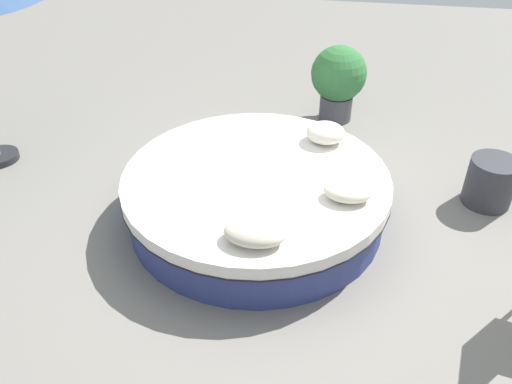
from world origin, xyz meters
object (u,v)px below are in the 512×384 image
at_px(throw_pillow_0, 254,233).
at_px(planter, 338,79).
at_px(throw_pillow_1, 348,191).
at_px(throw_pillow_2, 326,133).
at_px(round_bed, 256,196).
at_px(side_table, 490,182).

relative_size(throw_pillow_0, planter, 0.51).
height_order(throw_pillow_1, throw_pillow_2, throw_pillow_2).
xyz_separation_m(throw_pillow_0, planter, (0.54, 3.26, -0.02)).
distance_m(round_bed, side_table, 2.44).
bearing_deg(throw_pillow_1, side_table, 31.33).
distance_m(throw_pillow_2, side_table, 1.78).
bearing_deg(side_table, throw_pillow_0, -143.69).
bearing_deg(throw_pillow_2, side_table, -3.12).
height_order(round_bed, side_table, round_bed).
bearing_deg(round_bed, planter, 73.34).
height_order(throw_pillow_1, planter, planter).
xyz_separation_m(round_bed, throw_pillow_1, (0.88, -0.24, 0.33)).
distance_m(round_bed, throw_pillow_2, 1.04).
xyz_separation_m(round_bed, side_table, (2.35, 0.66, -0.01)).
height_order(throw_pillow_2, planter, planter).
relative_size(planter, side_table, 1.97).
xyz_separation_m(throw_pillow_1, throw_pillow_2, (-0.26, 0.99, 0.03)).
xyz_separation_m(planter, side_table, (1.66, -1.64, -0.32)).
distance_m(throw_pillow_1, throw_pillow_2, 1.03).
bearing_deg(throw_pillow_0, planter, 80.63).
distance_m(throw_pillow_0, throw_pillow_2, 1.77).
bearing_deg(throw_pillow_2, round_bed, -129.18).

